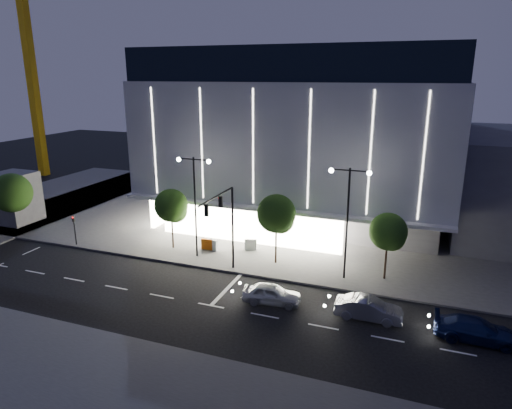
{
  "coord_description": "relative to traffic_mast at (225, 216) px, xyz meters",
  "views": [
    {
      "loc": [
        15.04,
        -27.38,
        15.66
      ],
      "look_at": [
        2.05,
        7.42,
        5.0
      ],
      "focal_mm": 32.0,
      "sensor_mm": 36.0,
      "label": 1
    }
  ],
  "objects": [
    {
      "name": "barrier_b",
      "position": [
        -3.34,
        4.4,
        -4.38
      ],
      "size": [
        1.13,
        0.53,
        1.0
      ],
      "primitive_type": "cube",
      "rotation": [
        0.0,
        0.0,
        -0.26
      ],
      "color": "silver",
      "rests_on": "sidewalk_museum"
    },
    {
      "name": "street_lamp_east",
      "position": [
        9.0,
        2.66,
        0.93
      ],
      "size": [
        3.16,
        0.36,
        9.0
      ],
      "color": "black",
      "rests_on": "ground"
    },
    {
      "name": "sidewalk_west",
      "position": [
        -31.0,
        6.66,
        -4.95
      ],
      "size": [
        16.0,
        50.0,
        0.15
      ],
      "primitive_type": "cube",
      "color": "#474747",
      "rests_on": "ground"
    },
    {
      "name": "car_second",
      "position": [
        11.56,
        -2.79,
        -4.3
      ],
      "size": [
        4.43,
        1.57,
        1.45
      ],
      "primitive_type": "imported",
      "rotation": [
        0.0,
        0.0,
        1.58
      ],
      "color": "#9DA0A4",
      "rests_on": "ground"
    },
    {
      "name": "tree_left",
      "position": [
        -6.97,
        3.68,
        -0.99
      ],
      "size": [
        3.02,
        3.02,
        5.72
      ],
      "color": "black",
      "rests_on": "ground"
    },
    {
      "name": "barrier_d",
      "position": [
        -0.07,
        5.67,
        -4.38
      ],
      "size": [
        1.13,
        0.55,
        1.0
      ],
      "primitive_type": "cube",
      "rotation": [
        0.0,
        0.0,
        0.28
      ],
      "color": "silver",
      "rests_on": "sidewalk_museum"
    },
    {
      "name": "tower_crane",
      "position": [
        -41.92,
        24.66,
        15.48
      ],
      "size": [
        32.0,
        2.0,
        28.5
      ],
      "color": "gold",
      "rests_on": "ground"
    },
    {
      "name": "car_lead",
      "position": [
        4.87,
        -2.99,
        -4.32
      ],
      "size": [
        4.33,
        2.15,
        1.42
      ],
      "primitive_type": "imported",
      "rotation": [
        0.0,
        0.0,
        1.69
      ],
      "color": "#B5B9BD",
      "rests_on": "ground"
    },
    {
      "name": "tree_mid",
      "position": [
        3.03,
        3.68,
        -0.69
      ],
      "size": [
        3.25,
        3.25,
        6.15
      ],
      "color": "black",
      "rests_on": "ground"
    },
    {
      "name": "ground",
      "position": [
        -1.0,
        -3.34,
        -5.03
      ],
      "size": [
        160.0,
        160.0,
        0.0
      ],
      "primitive_type": "plane",
      "color": "black",
      "rests_on": "ground"
    },
    {
      "name": "barrier_c",
      "position": [
        -3.84,
        4.34,
        -4.38
      ],
      "size": [
        1.11,
        0.28,
        1.0
      ],
      "primitive_type": "cube",
      "rotation": [
        0.0,
        0.0,
        0.03
      ],
      "color": "#D75B0B",
      "rests_on": "sidewalk_museum"
    },
    {
      "name": "traffic_mast",
      "position": [
        0.0,
        0.0,
        0.0
      ],
      "size": [
        0.33,
        5.89,
        7.07
      ],
      "color": "black",
      "rests_on": "ground"
    },
    {
      "name": "museum",
      "position": [
        1.98,
        18.97,
        4.25
      ],
      "size": [
        30.0,
        25.8,
        18.0
      ],
      "color": "#4C4C51",
      "rests_on": "ground"
    },
    {
      "name": "ped_signal_far",
      "position": [
        -16.0,
        1.16,
        -3.14
      ],
      "size": [
        0.22,
        0.24,
        3.0
      ],
      "color": "black",
      "rests_on": "ground"
    },
    {
      "name": "sidewalk_museum",
      "position": [
        4.0,
        20.66,
        -4.95
      ],
      "size": [
        70.0,
        40.0,
        0.15
      ],
      "primitive_type": "cube",
      "color": "#474747",
      "rests_on": "ground"
    },
    {
      "name": "street_lamp_west",
      "position": [
        -4.0,
        2.66,
        0.93
      ],
      "size": [
        3.16,
        0.36,
        9.0
      ],
      "color": "black",
      "rests_on": "ground"
    },
    {
      "name": "tree_right",
      "position": [
        12.03,
        3.68,
        -1.14
      ],
      "size": [
        2.91,
        2.91,
        5.51
      ],
      "color": "black",
      "rests_on": "ground"
    },
    {
      "name": "car_third",
      "position": [
        18.03,
        -3.1,
        -4.32
      ],
      "size": [
        4.93,
        2.06,
        1.42
      ],
      "primitive_type": "imported",
      "rotation": [
        0.0,
        0.0,
        1.58
      ],
      "color": "#141E4B",
      "rests_on": "ground"
    }
  ]
}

